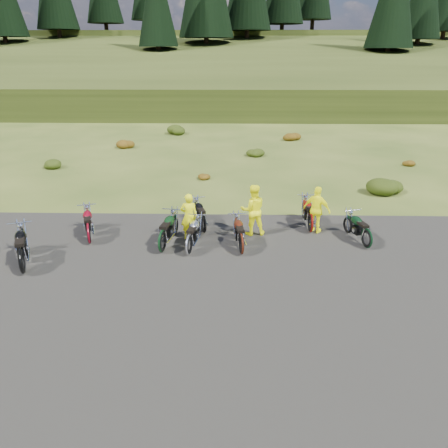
{
  "coord_description": "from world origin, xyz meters",
  "views": [
    {
      "loc": [
        1.25,
        -12.57,
        6.26
      ],
      "look_at": [
        0.91,
        1.09,
        0.77
      ],
      "focal_mm": 35.0,
      "sensor_mm": 36.0,
      "label": 1
    }
  ],
  "objects_px": {
    "person_middle": "(189,217)",
    "motorcycle_0": "(24,273)",
    "motorcycle_3": "(189,255)",
    "motorcycle_7": "(365,248)"
  },
  "relations": [
    {
      "from": "motorcycle_7",
      "to": "person_middle",
      "type": "bearing_deg",
      "value": 68.81
    },
    {
      "from": "motorcycle_3",
      "to": "motorcycle_7",
      "type": "height_order",
      "value": "motorcycle_3"
    },
    {
      "from": "motorcycle_3",
      "to": "person_middle",
      "type": "bearing_deg",
      "value": 14.19
    },
    {
      "from": "motorcycle_3",
      "to": "person_middle",
      "type": "distance_m",
      "value": 1.54
    },
    {
      "from": "person_middle",
      "to": "motorcycle_0",
      "type": "bearing_deg",
      "value": 27.54
    },
    {
      "from": "motorcycle_7",
      "to": "person_middle",
      "type": "height_order",
      "value": "person_middle"
    },
    {
      "from": "motorcycle_0",
      "to": "person_middle",
      "type": "relative_size",
      "value": 1.37
    },
    {
      "from": "motorcycle_3",
      "to": "motorcycle_7",
      "type": "bearing_deg",
      "value": -74.37
    },
    {
      "from": "motorcycle_0",
      "to": "motorcycle_7",
      "type": "distance_m",
      "value": 10.95
    },
    {
      "from": "motorcycle_0",
      "to": "motorcycle_3",
      "type": "distance_m",
      "value": 5.04
    }
  ]
}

